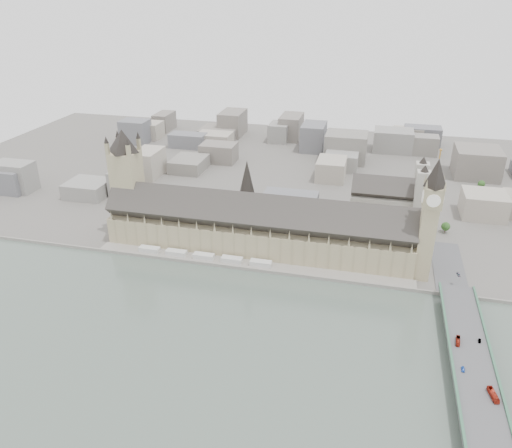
% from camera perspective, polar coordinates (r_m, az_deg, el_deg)
% --- Properties ---
extents(ground, '(900.00, 900.00, 0.00)m').
position_cam_1_polar(ground, '(425.19, -0.56, -4.33)').
color(ground, '#595651').
rests_on(ground, ground).
extents(river_thames, '(600.00, 600.00, 0.00)m').
position_cam_1_polar(river_thames, '(300.73, -8.87, -19.76)').
color(river_thames, '#4E5C53').
rests_on(river_thames, ground).
extents(embankment_wall, '(600.00, 1.50, 3.00)m').
position_cam_1_polar(embankment_wall, '(411.93, -1.08, -5.17)').
color(embankment_wall, gray).
rests_on(embankment_wall, ground).
extents(river_terrace, '(270.00, 15.00, 2.00)m').
position_cam_1_polar(river_terrace, '(418.42, -0.81, -4.71)').
color(river_terrace, gray).
rests_on(river_terrace, ground).
extents(terrace_tents, '(118.00, 7.00, 4.00)m').
position_cam_1_polar(terrace_tents, '(427.94, -6.00, -3.66)').
color(terrace_tents, silver).
rests_on(terrace_tents, river_terrace).
extents(palace_of_westminster, '(265.00, 40.73, 55.44)m').
position_cam_1_polar(palace_of_westminster, '(431.34, 0.08, -0.45)').
color(palace_of_westminster, gray).
rests_on(palace_of_westminster, ground).
extents(elizabeth_tower, '(17.00, 17.00, 107.50)m').
position_cam_1_polar(elizabeth_tower, '(398.49, 19.32, 1.33)').
color(elizabeth_tower, gray).
rests_on(elizabeth_tower, ground).
extents(victoria_tower, '(30.00, 30.00, 100.00)m').
position_cam_1_polar(victoria_tower, '(465.71, -14.52, 5.08)').
color(victoria_tower, gray).
rests_on(victoria_tower, ground).
extents(central_tower, '(13.00, 13.00, 48.00)m').
position_cam_1_polar(central_tower, '(424.99, -1.03, 4.33)').
color(central_tower, tan).
rests_on(central_tower, ground).
extents(westminster_bridge, '(25.00, 325.00, 10.25)m').
position_cam_1_polar(westminster_bridge, '(346.88, 23.08, -13.54)').
color(westminster_bridge, '#474749').
rests_on(westminster_bridge, ground).
extents(bridge_parapets, '(25.00, 235.00, 1.15)m').
position_cam_1_polar(bridge_parapets, '(309.92, 24.33, -17.82)').
color(bridge_parapets, '#39684D').
rests_on(bridge_parapets, westminster_bridge).
extents(westminster_abbey, '(68.00, 36.00, 64.00)m').
position_cam_1_polar(westminster_abbey, '(489.19, 14.98, 2.22)').
color(westminster_abbey, '#9E9A8E').
rests_on(westminster_abbey, ground).
extents(city_skyline_inland, '(720.00, 360.00, 38.00)m').
position_cam_1_polar(city_skyline_inland, '(638.48, 4.95, 7.95)').
color(city_skyline_inland, gray).
rests_on(city_skyline_inland, ground).
extents(park_trees, '(110.00, 30.00, 15.00)m').
position_cam_1_polar(park_trees, '(475.33, 0.07, 0.12)').
color(park_trees, '#274B1B').
rests_on(park_trees, ground).
extents(red_bus_north, '(3.45, 9.99, 2.72)m').
position_cam_1_polar(red_bus_north, '(344.52, 22.09, -12.27)').
color(red_bus_north, maroon).
rests_on(red_bus_north, westminster_bridge).
extents(red_bus_south, '(5.09, 11.89, 3.22)m').
position_cam_1_polar(red_bus_south, '(313.89, 25.48, -17.20)').
color(red_bus_south, '#A92415').
rests_on(red_bus_south, westminster_bridge).
extents(car_blue, '(2.04, 4.65, 1.56)m').
position_cam_1_polar(car_blue, '(325.06, 22.58, -15.07)').
color(car_blue, blue).
rests_on(car_blue, westminster_bridge).
extents(car_silver, '(2.04, 4.26, 1.35)m').
position_cam_1_polar(car_silver, '(351.00, 24.19, -12.07)').
color(car_silver, gray).
rests_on(car_silver, westminster_bridge).
extents(car_approach, '(2.99, 5.44, 1.49)m').
position_cam_1_polar(car_approach, '(416.76, 22.14, -5.37)').
color(car_approach, gray).
rests_on(car_approach, westminster_bridge).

